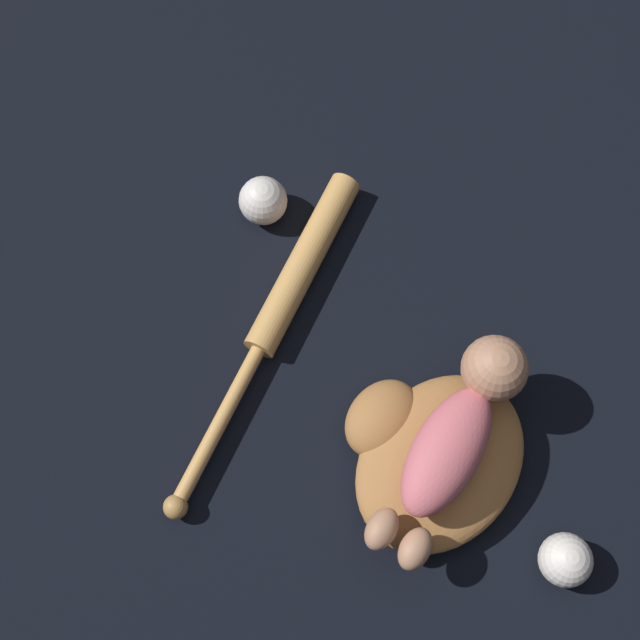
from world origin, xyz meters
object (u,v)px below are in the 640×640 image
object	(u,v)px
baby_figure	(459,428)
baseball_spare	(565,560)
baseball	(263,201)
baseball_glove	(430,454)
baseball_bat	(287,295)

from	to	relation	value
baby_figure	baseball_spare	size ratio (longest dim) A/B	4.48
baseball	baseball_spare	distance (m)	0.71
baby_figure	baseball	world-z (taller)	baby_figure
baseball_glove	baseball_spare	xyz separation A→B (m)	(0.07, -0.22, 0.00)
baseball_spare	baby_figure	bearing A→B (deg)	98.61
baseball_bat	baseball_spare	size ratio (longest dim) A/B	6.96
baseball	baseball_glove	bearing A→B (deg)	-91.25
baseball_spare	baseball_bat	bearing A→B (deg)	101.55
baseball_glove	baseball_bat	size ratio (longest dim) A/B	0.65
baby_figure	baseball	size ratio (longest dim) A/B	4.29
baseball_spare	baseball	bearing A→B (deg)	95.00
baseball_glove	baby_figure	size ratio (longest dim) A/B	1.01
baseball_glove	baseball	distance (m)	0.48
baseball_glove	baseball_spare	distance (m)	0.23
baseball	baseball_bat	bearing A→B (deg)	-108.23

